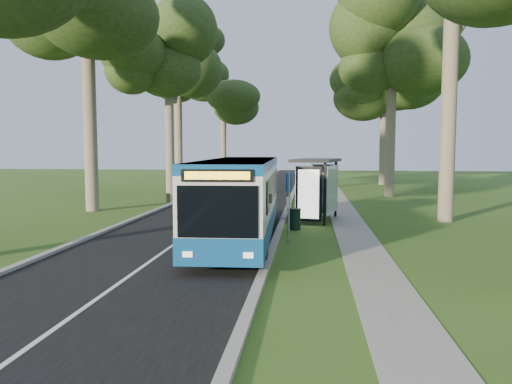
# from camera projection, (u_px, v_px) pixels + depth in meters

# --- Properties ---
(ground) EXTENTS (120.00, 120.00, 0.00)m
(ground) POSITION_uv_depth(u_px,v_px,m) (275.00, 242.00, 18.03)
(ground) COLOR #33561B
(ground) RESTS_ON ground
(road) EXTENTS (7.00, 100.00, 0.02)m
(road) POSITION_uv_depth(u_px,v_px,m) (226.00, 208.00, 28.30)
(road) COLOR black
(road) RESTS_ON ground
(kerb_east) EXTENTS (0.25, 100.00, 0.12)m
(kerb_east) POSITION_uv_depth(u_px,v_px,m) (288.00, 208.00, 27.93)
(kerb_east) COLOR #9E9B93
(kerb_east) RESTS_ON ground
(kerb_west) EXTENTS (0.25, 100.00, 0.12)m
(kerb_west) POSITION_uv_depth(u_px,v_px,m) (166.00, 206.00, 28.67)
(kerb_west) COLOR #9E9B93
(kerb_west) RESTS_ON ground
(centre_line) EXTENTS (0.12, 100.00, 0.00)m
(centre_line) POSITION_uv_depth(u_px,v_px,m) (226.00, 208.00, 28.30)
(centre_line) COLOR white
(centre_line) RESTS_ON road
(footpath) EXTENTS (1.50, 100.00, 0.02)m
(footpath) POSITION_uv_depth(u_px,v_px,m) (342.00, 209.00, 27.61)
(footpath) COLOR gray
(footpath) RESTS_ON ground
(bus) EXTENTS (2.75, 11.30, 2.97)m
(bus) POSITION_uv_depth(u_px,v_px,m) (240.00, 199.00, 18.30)
(bus) COLOR silver
(bus) RESTS_ON ground
(bus_stop_sign) EXTENTS (0.19, 0.34, 2.56)m
(bus_stop_sign) POSITION_uv_depth(u_px,v_px,m) (289.00, 199.00, 17.58)
(bus_stop_sign) COLOR gray
(bus_stop_sign) RESTS_ON ground
(bus_shelter) EXTENTS (2.51, 3.69, 2.90)m
(bus_shelter) POSITION_uv_depth(u_px,v_px,m) (320.00, 177.00, 22.83)
(bus_shelter) COLOR black
(bus_shelter) RESTS_ON ground
(litter_bin) EXTENTS (0.51, 0.51, 0.89)m
(litter_bin) POSITION_uv_depth(u_px,v_px,m) (295.00, 219.00, 20.78)
(litter_bin) COLOR black
(litter_bin) RESTS_ON ground
(car_white) EXTENTS (2.44, 4.58, 1.48)m
(car_white) POSITION_uv_depth(u_px,v_px,m) (196.00, 178.00, 45.07)
(car_white) COLOR silver
(car_white) RESTS_ON ground
(car_silver) EXTENTS (3.67, 5.45, 1.70)m
(car_silver) POSITION_uv_depth(u_px,v_px,m) (196.00, 177.00, 44.29)
(car_silver) COLOR #B0B3B8
(car_silver) RESTS_ON ground
(tree_west_c) EXTENTS (5.20, 5.20, 13.38)m
(tree_west_c) POSITION_uv_depth(u_px,v_px,m) (169.00, 57.00, 35.95)
(tree_west_c) COLOR #7A6B56
(tree_west_c) RESTS_ON ground
(tree_west_d) EXTENTS (5.20, 5.20, 16.31)m
(tree_west_d) POSITION_uv_depth(u_px,v_px,m) (178.00, 54.00, 45.88)
(tree_west_d) COLOR #7A6B56
(tree_west_d) RESTS_ON ground
(tree_west_e) EXTENTS (5.20, 5.20, 13.66)m
(tree_west_e) POSITION_uv_depth(u_px,v_px,m) (223.00, 88.00, 55.69)
(tree_west_e) COLOR #7A6B56
(tree_west_e) RESTS_ON ground
(tree_east_c) EXTENTS (5.20, 5.20, 15.06)m
(tree_east_c) POSITION_uv_depth(u_px,v_px,m) (393.00, 35.00, 34.15)
(tree_east_c) COLOR #7A6B56
(tree_east_c) RESTS_ON ground
(tree_east_d) EXTENTS (5.20, 5.20, 13.41)m
(tree_east_d) POSITION_uv_depth(u_px,v_px,m) (384.00, 77.00, 46.02)
(tree_east_d) COLOR #7A6B56
(tree_east_d) RESTS_ON ground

